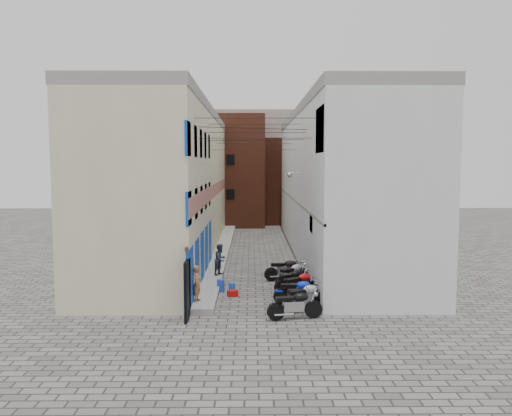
{
  "coord_description": "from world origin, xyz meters",
  "views": [
    {
      "loc": [
        -0.18,
        -18.23,
        5.69
      ],
      "look_at": [
        0.09,
        11.73,
        3.0
      ],
      "focal_mm": 35.0,
      "sensor_mm": 36.0,
      "label": 1
    }
  ],
  "objects_px": {
    "motorcycle_c": "(298,290)",
    "motorcycle_d": "(300,283)",
    "motorcycle_e": "(293,279)",
    "person_b": "(220,259)",
    "motorcycle_f": "(293,273)",
    "person_a": "(197,283)",
    "red_crate": "(233,293)",
    "motorcycle_g": "(286,268)",
    "motorcycle_a": "(295,303)",
    "water_jug_near": "(232,288)",
    "motorcycle_b": "(305,295)",
    "water_jug_far": "(221,285)"
  },
  "relations": [
    {
      "from": "motorcycle_e",
      "to": "person_b",
      "type": "bearing_deg",
      "value": -157.94
    },
    {
      "from": "motorcycle_c",
      "to": "red_crate",
      "type": "xyz_separation_m",
      "value": [
        -2.69,
        1.22,
        -0.44
      ]
    },
    {
      "from": "motorcycle_c",
      "to": "water_jug_near",
      "type": "xyz_separation_m",
      "value": [
        -2.74,
        1.7,
        -0.35
      ]
    },
    {
      "from": "motorcycle_g",
      "to": "water_jug_near",
      "type": "bearing_deg",
      "value": -54.43
    },
    {
      "from": "motorcycle_g",
      "to": "water_jug_far",
      "type": "bearing_deg",
      "value": -63.89
    },
    {
      "from": "person_a",
      "to": "motorcycle_c",
      "type": "bearing_deg",
      "value": -76.28
    },
    {
      "from": "motorcycle_b",
      "to": "motorcycle_f",
      "type": "distance_m",
      "value": 3.95
    },
    {
      "from": "motorcycle_c",
      "to": "motorcycle_d",
      "type": "distance_m",
      "value": 0.98
    },
    {
      "from": "motorcycle_e",
      "to": "motorcycle_f",
      "type": "bearing_deg",
      "value": 141.91
    },
    {
      "from": "motorcycle_f",
      "to": "person_a",
      "type": "height_order",
      "value": "person_a"
    },
    {
      "from": "motorcycle_b",
      "to": "person_a",
      "type": "bearing_deg",
      "value": -127.45
    },
    {
      "from": "motorcycle_e",
      "to": "red_crate",
      "type": "bearing_deg",
      "value": -107.61
    },
    {
      "from": "motorcycle_c",
      "to": "person_b",
      "type": "xyz_separation_m",
      "value": [
        -3.4,
        4.29,
        0.43
      ]
    },
    {
      "from": "motorcycle_f",
      "to": "red_crate",
      "type": "height_order",
      "value": "motorcycle_f"
    },
    {
      "from": "motorcycle_a",
      "to": "water_jug_near",
      "type": "height_order",
      "value": "motorcycle_a"
    },
    {
      "from": "motorcycle_d",
      "to": "motorcycle_f",
      "type": "relative_size",
      "value": 1.04
    },
    {
      "from": "motorcycle_d",
      "to": "motorcycle_g",
      "type": "distance_m",
      "value": 3.13
    },
    {
      "from": "motorcycle_b",
      "to": "person_b",
      "type": "relative_size",
      "value": 1.37
    },
    {
      "from": "motorcycle_g",
      "to": "person_a",
      "type": "xyz_separation_m",
      "value": [
        -3.81,
        -4.48,
        0.36
      ]
    },
    {
      "from": "motorcycle_g",
      "to": "red_crate",
      "type": "xyz_separation_m",
      "value": [
        -2.48,
        -2.84,
        -0.48
      ]
    },
    {
      "from": "motorcycle_c",
      "to": "motorcycle_d",
      "type": "bearing_deg",
      "value": 172.69
    },
    {
      "from": "motorcycle_f",
      "to": "water_jug_near",
      "type": "distance_m",
      "value": 3.12
    },
    {
      "from": "red_crate",
      "to": "water_jug_near",
      "type": "bearing_deg",
      "value": 96.52
    },
    {
      "from": "red_crate",
      "to": "water_jug_far",
      "type": "bearing_deg",
      "value": 124.17
    },
    {
      "from": "motorcycle_e",
      "to": "motorcycle_c",
      "type": "bearing_deg",
      "value": -32.2
    },
    {
      "from": "motorcycle_b",
      "to": "motorcycle_c",
      "type": "height_order",
      "value": "motorcycle_b"
    },
    {
      "from": "red_crate",
      "to": "person_b",
      "type": "bearing_deg",
      "value": 103.04
    },
    {
      "from": "motorcycle_b",
      "to": "motorcycle_f",
      "type": "height_order",
      "value": "motorcycle_b"
    },
    {
      "from": "motorcycle_b",
      "to": "water_jug_near",
      "type": "relative_size",
      "value": 4.51
    },
    {
      "from": "person_b",
      "to": "water_jug_far",
      "type": "height_order",
      "value": "person_b"
    },
    {
      "from": "motorcycle_a",
      "to": "motorcycle_e",
      "type": "distance_m",
      "value": 3.95
    },
    {
      "from": "motorcycle_d",
      "to": "red_crate",
      "type": "xyz_separation_m",
      "value": [
        -2.88,
        0.26,
        -0.49
      ]
    },
    {
      "from": "motorcycle_c",
      "to": "motorcycle_f",
      "type": "distance_m",
      "value": 3.04
    },
    {
      "from": "person_a",
      "to": "person_b",
      "type": "height_order",
      "value": "person_b"
    },
    {
      "from": "motorcycle_b",
      "to": "motorcycle_d",
      "type": "height_order",
      "value": "motorcycle_d"
    },
    {
      "from": "motorcycle_b",
      "to": "water_jug_near",
      "type": "height_order",
      "value": "motorcycle_b"
    },
    {
      "from": "motorcycle_d",
      "to": "water_jug_near",
      "type": "bearing_deg",
      "value": -138.73
    },
    {
      "from": "motorcycle_g",
      "to": "motorcycle_a",
      "type": "bearing_deg",
      "value": -8.27
    },
    {
      "from": "motorcycle_b",
      "to": "person_a",
      "type": "distance_m",
      "value": 4.27
    },
    {
      "from": "person_a",
      "to": "motorcycle_g",
      "type": "bearing_deg",
      "value": -32.55
    },
    {
      "from": "water_jug_far",
      "to": "red_crate",
      "type": "xyz_separation_m",
      "value": [
        0.56,
        -0.82,
        -0.13
      ]
    },
    {
      "from": "motorcycle_e",
      "to": "person_a",
      "type": "relative_size",
      "value": 1.38
    },
    {
      "from": "motorcycle_g",
      "to": "red_crate",
      "type": "bearing_deg",
      "value": -48.55
    },
    {
      "from": "motorcycle_b",
      "to": "motorcycle_g",
      "type": "bearing_deg",
      "value": 154.07
    },
    {
      "from": "motorcycle_b",
      "to": "red_crate",
      "type": "distance_m",
      "value": 3.63
    },
    {
      "from": "water_jug_near",
      "to": "water_jug_far",
      "type": "bearing_deg",
      "value": 145.46
    },
    {
      "from": "motorcycle_f",
      "to": "motorcycle_a",
      "type": "bearing_deg",
      "value": -44.8
    },
    {
      "from": "motorcycle_e",
      "to": "motorcycle_f",
      "type": "xyz_separation_m",
      "value": [
        0.09,
        1.07,
        0.03
      ]
    },
    {
      "from": "person_b",
      "to": "red_crate",
      "type": "xyz_separation_m",
      "value": [
        0.71,
        -3.06,
        -0.88
      ]
    },
    {
      "from": "motorcycle_b",
      "to": "motorcycle_e",
      "type": "bearing_deg",
      "value": 154.08
    }
  ]
}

